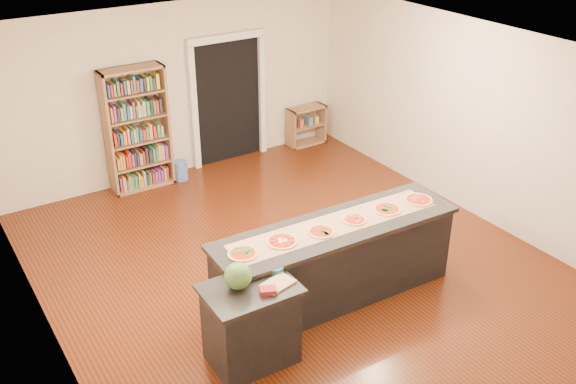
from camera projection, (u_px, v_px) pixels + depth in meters
room at (297, 169)px, 7.67m from camera, size 6.00×7.00×2.80m
doorway at (228, 93)px, 10.78m from camera, size 1.40×0.09×2.21m
kitchen_island at (335, 262)px, 7.52m from camera, size 3.00×0.81×0.99m
side_counter at (251, 324)px, 6.55m from camera, size 0.93×0.68×0.92m
bookshelf at (137, 129)px, 9.93m from camera, size 0.98×0.35×1.96m
low_shelf at (306, 126)px, 11.76m from camera, size 0.72×0.31×0.72m
waste_bin at (181, 170)px, 10.51m from camera, size 0.22×0.22×0.33m
kraft_paper at (335, 224)px, 7.31m from camera, size 2.62×0.57×0.00m
watermelon at (238, 276)px, 6.28m from camera, size 0.27×0.27×0.27m
cutting_board at (278, 284)px, 6.38m from camera, size 0.37×0.29×0.02m
package_red at (268, 291)px, 6.25m from camera, size 0.19×0.17×0.06m
package_teal at (275, 269)px, 6.58m from camera, size 0.17×0.17×0.06m
pizza_a at (243, 253)px, 6.75m from camera, size 0.32×0.32×0.02m
pizza_b at (282, 241)px, 6.96m from camera, size 0.34×0.34×0.02m
pizza_c at (321, 232)px, 7.14m from camera, size 0.29×0.29×0.02m
pizza_d at (355, 220)px, 7.38m from camera, size 0.30×0.30×0.02m
pizza_e at (387, 209)px, 7.60m from camera, size 0.33×0.33×0.02m
pizza_f at (418, 200)px, 7.82m from camera, size 0.34×0.34×0.02m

